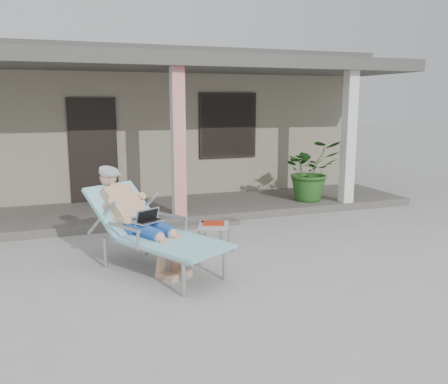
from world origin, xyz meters
name	(u,v)px	position (x,y,z in m)	size (l,w,h in m)	color
ground	(219,261)	(0.00, 0.00, 0.00)	(60.00, 60.00, 0.00)	#9E9E99
house	(136,121)	(0.00, 6.50, 1.67)	(10.40, 5.40, 3.30)	gray
porch_deck	(169,210)	(0.00, 3.00, 0.07)	(10.00, 2.00, 0.15)	#605B56
porch_overhang	(166,68)	(0.00, 2.95, 2.79)	(10.00, 2.30, 2.85)	silver
porch_step	(184,226)	(0.00, 1.85, 0.04)	(2.00, 0.30, 0.07)	#605B56
lounger	(145,205)	(-0.99, 0.08, 0.86)	(1.71, 2.19, 1.39)	#B7B7BC
side_table	(214,226)	(0.13, 0.59, 0.34)	(0.57, 0.57, 0.40)	#A1A19D
potted_palm	(311,170)	(2.92, 2.59, 0.78)	(1.13, 0.98, 1.26)	#26591E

